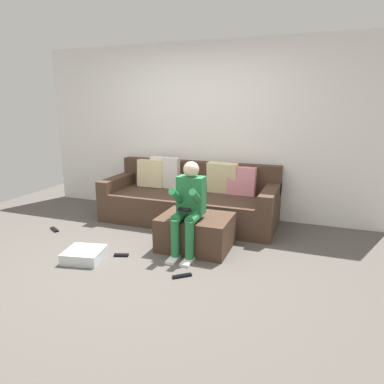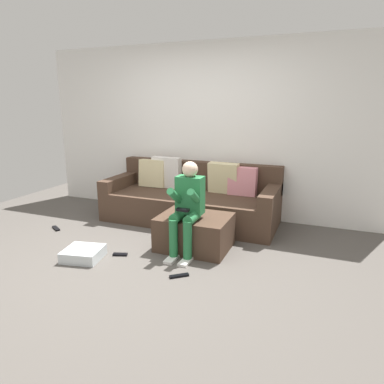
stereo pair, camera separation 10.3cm
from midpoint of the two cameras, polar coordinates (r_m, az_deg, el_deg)
name	(u,v)px [view 1 (the left image)]	position (r m, az deg, el deg)	size (l,w,h in m)	color
ground_plane	(141,264)	(3.83, -9.25, -11.61)	(6.86, 6.86, 0.00)	#544F49
wall_back	(202,131)	(5.30, 1.05, 10.05)	(5.28, 0.10, 2.54)	white
couch_sectional	(191,200)	(5.04, -0.82, -1.31)	(2.48, 0.97, 0.88)	#473326
ottoman	(196,232)	(4.11, -0.12, -6.60)	(0.82, 0.63, 0.40)	#473326
person_seated	(188,204)	(3.84, -1.36, -2.02)	(0.30, 0.54, 1.05)	#26723F
storage_bin	(84,255)	(4.04, -18.04, -9.82)	(0.40, 0.37, 0.12)	silver
remote_near_ottoman	(182,276)	(3.53, -2.51, -13.65)	(0.20, 0.05, 0.02)	black
remote_by_storage_bin	(121,255)	(4.05, -12.31, -10.14)	(0.16, 0.06, 0.02)	black
remote_under_side_table	(54,229)	(5.09, -22.27, -5.74)	(0.20, 0.05, 0.02)	black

